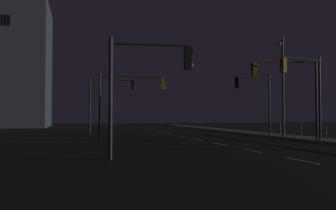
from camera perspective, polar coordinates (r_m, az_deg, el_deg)
The scene contains 11 objects.
ground_plane at distance 21.97m, azimuth 8.13°, elevation -6.45°, with size 112.00×112.00×0.00m, color black.
sidewalk_right at distance 26.12m, azimuth 24.47°, elevation -5.40°, with size 2.49×77.00×0.14m, color gray.
lane_markings_center at distance 25.21m, azimuth 4.98°, elevation -5.84°, with size 0.14×50.00×0.01m.
lane_edge_line at distance 29.35m, azimuth 15.94°, elevation -5.20°, with size 0.14×53.00×0.01m.
traffic_light_mid_right at distance 24.19m, azimuth 21.88°, elevation 3.78°, with size 3.36×0.63×5.66m.
traffic_light_far_left at distance 35.62m, azimuth -9.84°, elevation 1.92°, with size 4.63×0.88×5.73m.
traffic_light_mid_left at distance 24.47m, azimuth 19.59°, elevation 3.72°, with size 4.74×0.87×5.56m.
traffic_light_near_left at distance 25.50m, azimuth -6.33°, elevation 2.21°, with size 5.01×0.65×4.96m.
traffic_light_overhead_east at distance 29.58m, azimuth 14.37°, elevation 2.08°, with size 3.38×0.35×5.16m.
traffic_light_near_right at distance 14.18m, azimuth -3.35°, elevation 5.24°, with size 3.54×0.61×5.03m.
street_lamp_across_street at distance 29.44m, azimuth 18.71°, elevation 4.35°, with size 0.79×1.44×8.06m.
Camera 1 is at (-8.60, -2.63, 1.80)m, focal length 36.18 mm.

